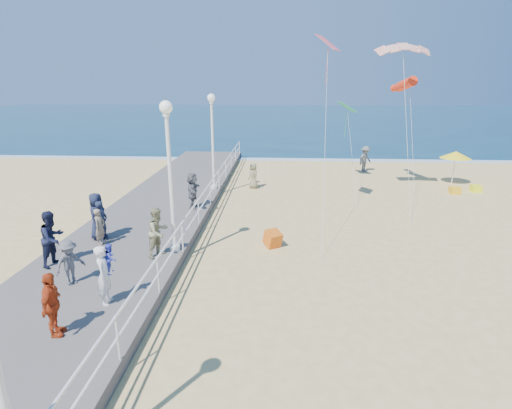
# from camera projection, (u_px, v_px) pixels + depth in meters

# --- Properties ---
(ground) EXTENTS (160.00, 160.00, 0.00)m
(ground) POSITION_uv_depth(u_px,v_px,m) (322.00, 264.00, 14.39)
(ground) COLOR #E6C478
(ground) RESTS_ON ground
(ocean) EXTENTS (160.00, 90.00, 0.05)m
(ocean) POSITION_uv_depth(u_px,v_px,m) (288.00, 117.00, 76.47)
(ocean) COLOR #0C2F48
(ocean) RESTS_ON ground
(surf_line) EXTENTS (160.00, 1.20, 0.04)m
(surf_line) POSITION_uv_depth(u_px,v_px,m) (298.00, 160.00, 33.96)
(surf_line) COLOR white
(surf_line) RESTS_ON ground
(boardwalk) EXTENTS (5.00, 44.00, 0.40)m
(boardwalk) POSITION_uv_depth(u_px,v_px,m) (118.00, 254.00, 14.75)
(boardwalk) COLOR #66615C
(boardwalk) RESTS_ON ground
(railing) EXTENTS (0.05, 42.00, 0.55)m
(railing) POSITION_uv_depth(u_px,v_px,m) (182.00, 229.00, 14.31)
(railing) COLOR white
(railing) RESTS_ON boardwalk
(lamp_post_mid) EXTENTS (0.44, 0.44, 5.32)m
(lamp_post_mid) POSITION_uv_depth(u_px,v_px,m) (169.00, 162.00, 13.62)
(lamp_post_mid) COLOR white
(lamp_post_mid) RESTS_ON boardwalk
(lamp_post_far) EXTENTS (0.44, 0.44, 5.32)m
(lamp_post_far) POSITION_uv_depth(u_px,v_px,m) (212.00, 132.00, 22.22)
(lamp_post_far) COLOR white
(lamp_post_far) RESTS_ON boardwalk
(woman_holding_toddler) EXTENTS (0.48, 0.66, 1.70)m
(woman_holding_toddler) POSITION_uv_depth(u_px,v_px,m) (104.00, 275.00, 10.86)
(woman_holding_toddler) COLOR white
(woman_holding_toddler) RESTS_ON boardwalk
(toddler_held) EXTENTS (0.38, 0.46, 0.86)m
(toddler_held) POSITION_uv_depth(u_px,v_px,m) (110.00, 258.00, 10.87)
(toddler_held) COLOR blue
(toddler_held) RESTS_ON boardwalk
(spectator_0) EXTENTS (0.45, 0.62, 1.58)m
(spectator_0) POSITION_uv_depth(u_px,v_px,m) (102.00, 221.00, 15.31)
(spectator_0) COLOR #182036
(spectator_0) RESTS_ON boardwalk
(spectator_1) EXTENTS (1.00, 1.08, 1.77)m
(spectator_1) POSITION_uv_depth(u_px,v_px,m) (158.00, 232.00, 13.89)
(spectator_1) COLOR #959267
(spectator_1) RESTS_ON boardwalk
(spectator_2) EXTENTS (0.94, 1.05, 1.41)m
(spectator_2) POSITION_uv_depth(u_px,v_px,m) (70.00, 263.00, 11.95)
(spectator_2) COLOR #525257
(spectator_2) RESTS_ON boardwalk
(spectator_3) EXTENTS (0.56, 1.02, 1.64)m
(spectator_3) POSITION_uv_depth(u_px,v_px,m) (52.00, 305.00, 9.44)
(spectator_3) COLOR #B43A16
(spectator_3) RESTS_ON boardwalk
(spectator_4) EXTENTS (0.62, 0.92, 1.85)m
(spectator_4) POSITION_uv_depth(u_px,v_px,m) (97.00, 216.00, 15.45)
(spectator_4) COLOR #191F37
(spectator_4) RESTS_ON boardwalk
(spectator_5) EXTENTS (0.63, 1.65, 1.75)m
(spectator_5) POSITION_uv_depth(u_px,v_px,m) (193.00, 190.00, 19.34)
(spectator_5) COLOR #5E5F63
(spectator_5) RESTS_ON boardwalk
(spectator_6) EXTENTS (0.40, 0.56, 1.42)m
(spectator_6) POSITION_uv_depth(u_px,v_px,m) (100.00, 227.00, 14.89)
(spectator_6) COLOR gray
(spectator_6) RESTS_ON boardwalk
(spectator_7) EXTENTS (0.91, 1.06, 1.88)m
(spectator_7) POSITION_uv_depth(u_px,v_px,m) (52.00, 238.00, 13.19)
(spectator_7) COLOR #181B34
(spectator_7) RESTS_ON boardwalk
(beach_walker_a) EXTENTS (1.38, 1.36, 1.91)m
(beach_walker_a) POSITION_uv_depth(u_px,v_px,m) (365.00, 159.00, 29.13)
(beach_walker_a) COLOR #5B5C60
(beach_walker_a) RESTS_ON ground
(beach_walker_c) EXTENTS (0.88, 0.92, 1.59)m
(beach_walker_c) POSITION_uv_depth(u_px,v_px,m) (253.00, 176.00, 24.60)
(beach_walker_c) COLOR #7E7C57
(beach_walker_c) RESTS_ON ground
(box_kite) EXTENTS (0.85, 0.89, 0.74)m
(box_kite) POSITION_uv_depth(u_px,v_px,m) (273.00, 240.00, 15.79)
(box_kite) COLOR red
(box_kite) RESTS_ON ground
(beach_umbrella) EXTENTS (1.90, 1.90, 2.14)m
(beach_umbrella) POSITION_uv_depth(u_px,v_px,m) (456.00, 155.00, 25.27)
(beach_umbrella) COLOR white
(beach_umbrella) RESTS_ON ground
(beach_chair_left) EXTENTS (0.55, 0.55, 0.40)m
(beach_chair_left) POSITION_uv_depth(u_px,v_px,m) (455.00, 190.00, 23.52)
(beach_chair_left) COLOR yellow
(beach_chair_left) RESTS_ON ground
(beach_chair_right) EXTENTS (0.55, 0.55, 0.40)m
(beach_chair_right) POSITION_uv_depth(u_px,v_px,m) (476.00, 188.00, 23.97)
(beach_chair_right) COLOR #EDFF1A
(beach_chair_right) RESTS_ON ground
(kite_parafoil) EXTENTS (2.77, 0.94, 0.65)m
(kite_parafoil) POSITION_uv_depth(u_px,v_px,m) (404.00, 46.00, 20.36)
(kite_parafoil) COLOR red
(kite_windsock) EXTENTS (1.06, 3.00, 1.15)m
(kite_windsock) POSITION_uv_depth(u_px,v_px,m) (406.00, 84.00, 23.04)
(kite_windsock) COLOR red
(kite_diamond_pink) EXTENTS (1.27, 1.38, 0.69)m
(kite_diamond_pink) POSITION_uv_depth(u_px,v_px,m) (328.00, 43.00, 17.47)
(kite_diamond_pink) COLOR #DF5260
(kite_diamond_green) EXTENTS (1.29, 1.43, 0.65)m
(kite_diamond_green) POSITION_uv_depth(u_px,v_px,m) (347.00, 107.00, 25.22)
(kite_diamond_green) COLOR #24AB6E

